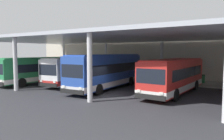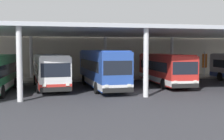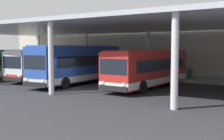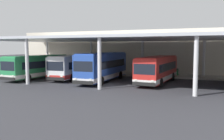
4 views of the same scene
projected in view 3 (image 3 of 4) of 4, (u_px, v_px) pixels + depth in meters
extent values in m
plane|color=#333338|center=(74.00, 90.00, 22.50)|extent=(200.00, 200.00, 0.00)
cube|color=#A39E93|center=(141.00, 77.00, 32.35)|extent=(42.00, 4.50, 0.18)
cube|color=beige|center=(153.00, 46.00, 34.81)|extent=(48.00, 1.60, 7.12)
cube|color=silver|center=(111.00, 26.00, 26.70)|extent=(40.00, 17.00, 0.30)
cylinder|color=silver|center=(39.00, 53.00, 43.60)|extent=(0.40, 0.40, 5.25)
cylinder|color=silver|center=(86.00, 53.00, 38.61)|extent=(0.40, 0.40, 5.25)
cylinder|color=silver|center=(51.00, 58.00, 20.20)|extent=(0.40, 0.40, 5.25)
cylinder|color=silver|center=(148.00, 54.00, 33.62)|extent=(0.40, 0.40, 5.25)
cylinder|color=silver|center=(175.00, 62.00, 15.22)|extent=(0.40, 0.40, 5.25)
cube|color=#28844C|center=(6.00, 63.00, 30.73)|extent=(3.00, 10.51, 2.70)
cube|color=white|center=(6.00, 72.00, 30.81)|extent=(3.02, 10.53, 0.50)
cube|color=black|center=(7.00, 60.00, 30.83)|extent=(2.95, 8.64, 0.90)
cube|color=#2A8B50|center=(5.00, 50.00, 30.62)|extent=(2.78, 10.08, 0.12)
cylinder|color=black|center=(21.00, 72.00, 33.86)|extent=(0.33, 1.01, 1.00)
cylinder|color=black|center=(34.00, 73.00, 32.44)|extent=(0.33, 1.01, 1.00)
cube|color=white|center=(50.00, 64.00, 29.98)|extent=(3.32, 10.57, 2.70)
cube|color=red|center=(50.00, 73.00, 30.06)|extent=(3.34, 10.59, 0.50)
cube|color=black|center=(51.00, 61.00, 30.09)|extent=(3.21, 8.70, 0.90)
cube|color=black|center=(12.00, 63.00, 25.43)|extent=(2.30, 0.30, 1.10)
cube|color=black|center=(12.00, 79.00, 25.47)|extent=(2.45, 0.36, 0.36)
cube|color=white|center=(50.00, 50.00, 29.87)|extent=(3.09, 10.14, 0.12)
cube|color=yellow|center=(12.00, 53.00, 25.39)|extent=(1.75, 0.26, 0.28)
cube|color=white|center=(5.00, 75.00, 25.87)|extent=(0.29, 0.10, 0.20)
cube|color=white|center=(19.00, 76.00, 25.02)|extent=(0.29, 0.10, 0.20)
cylinder|color=black|center=(19.00, 77.00, 27.82)|extent=(0.36, 1.02, 1.00)
cylinder|color=black|center=(38.00, 78.00, 26.67)|extent=(0.36, 1.02, 1.00)
cylinder|color=black|center=(58.00, 72.00, 33.17)|extent=(0.36, 1.02, 1.00)
cylinder|color=black|center=(75.00, 73.00, 32.01)|extent=(0.36, 1.02, 1.00)
cube|color=#284CA8|center=(79.00, 64.00, 26.48)|extent=(2.90, 11.28, 3.10)
cube|color=silver|center=(79.00, 76.00, 26.57)|extent=(2.92, 11.30, 0.50)
cube|color=black|center=(80.00, 60.00, 26.58)|extent=(2.87, 9.27, 0.90)
cube|color=black|center=(35.00, 62.00, 21.69)|extent=(2.30, 0.20, 1.10)
cube|color=black|center=(34.00, 84.00, 21.74)|extent=(2.45, 0.25, 0.36)
cube|color=#2A50B0|center=(79.00, 46.00, 26.35)|extent=(2.68, 10.83, 0.12)
cube|color=yellow|center=(35.00, 49.00, 21.64)|extent=(1.75, 0.18, 0.28)
cube|color=white|center=(26.00, 79.00, 22.18)|extent=(0.28, 0.09, 0.20)
cube|color=white|center=(43.00, 81.00, 21.27)|extent=(0.28, 0.09, 0.20)
cylinder|color=black|center=(43.00, 81.00, 24.23)|extent=(0.32, 1.01, 1.00)
cylinder|color=black|center=(65.00, 83.00, 22.98)|extent=(0.32, 1.01, 1.00)
cylinder|color=black|center=(87.00, 75.00, 29.85)|extent=(0.32, 1.01, 1.00)
cylinder|color=black|center=(107.00, 76.00, 28.60)|extent=(0.32, 1.01, 1.00)
cube|color=red|center=(149.00, 68.00, 23.72)|extent=(3.01, 10.51, 2.70)
cube|color=white|center=(149.00, 79.00, 23.80)|extent=(3.03, 10.53, 0.50)
cube|color=black|center=(150.00, 64.00, 23.82)|extent=(2.96, 8.64, 0.90)
cube|color=black|center=(113.00, 67.00, 19.52)|extent=(2.30, 0.23, 1.10)
cube|color=black|center=(113.00, 88.00, 19.56)|extent=(2.45, 0.28, 0.36)
cube|color=red|center=(149.00, 51.00, 23.61)|extent=(2.79, 10.08, 0.12)
cube|color=yellow|center=(114.00, 55.00, 19.48)|extent=(1.75, 0.21, 0.28)
cube|color=white|center=(102.00, 83.00, 20.06)|extent=(0.28, 0.09, 0.20)
cube|color=white|center=(124.00, 84.00, 19.02)|extent=(0.28, 0.09, 0.20)
cylinder|color=black|center=(115.00, 85.00, 21.91)|extent=(0.33, 1.01, 1.00)
cylinder|color=black|center=(142.00, 87.00, 20.49)|extent=(0.33, 1.01, 1.00)
cylinder|color=black|center=(151.00, 78.00, 26.84)|extent=(0.33, 1.01, 1.00)
cylinder|color=black|center=(176.00, 80.00, 25.42)|extent=(0.33, 1.01, 1.00)
cube|color=#383D47|center=(155.00, 73.00, 31.36)|extent=(1.80, 0.44, 0.08)
cube|color=#383D47|center=(156.00, 70.00, 31.51)|extent=(1.80, 0.06, 0.44)
cube|color=#2D2D33|center=(149.00, 74.00, 31.76)|extent=(0.10, 0.36, 0.45)
cube|color=#2D2D33|center=(161.00, 75.00, 31.00)|extent=(0.10, 0.36, 0.45)
cylinder|color=#236638|center=(190.00, 74.00, 29.42)|extent=(0.48, 0.48, 0.90)
cylinder|color=black|center=(190.00, 70.00, 29.38)|extent=(0.52, 0.52, 0.08)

